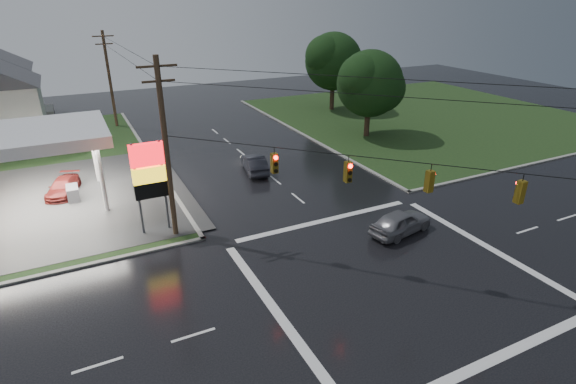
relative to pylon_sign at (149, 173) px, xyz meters
name	(u,v)px	position (x,y,z in m)	size (l,w,h in m)	color
ground	(391,273)	(10.50, -10.50, -4.01)	(120.00, 120.00, 0.00)	black
grass_ne	(426,115)	(36.50, 15.50, -3.97)	(36.00, 36.00, 0.08)	#1B3316
pylon_sign	(149,173)	(0.00, 0.00, 0.00)	(2.00, 0.35, 6.00)	#59595E
utility_pole_nw	(166,149)	(1.00, -1.00, 1.71)	(2.20, 0.32, 11.00)	#382619
utility_pole_n	(110,78)	(1.00, 27.50, 1.46)	(2.20, 0.32, 10.50)	#382619
traffic_signals	(404,161)	(10.52, -10.52, 2.47)	(26.87, 26.87, 1.47)	black
tree_ne_near	(371,84)	(24.64, 11.49, 1.55)	(7.99, 6.80, 8.98)	black
tree_ne_far	(334,62)	(27.65, 23.49, 2.17)	(8.46, 7.20, 9.80)	black
car_north	(254,164)	(9.70, 7.00, -3.26)	(1.59, 4.55, 1.50)	black
car_crossing	(401,222)	(13.87, -7.09, -3.25)	(1.80, 4.48, 1.53)	slate
car_pump	(63,187)	(-5.11, 9.02, -3.40)	(1.72, 4.24, 1.23)	#5A1714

